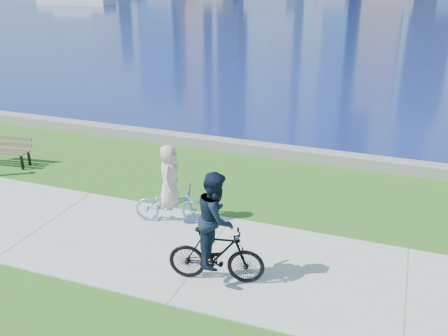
# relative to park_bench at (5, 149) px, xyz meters

# --- Properties ---
(ground) EXTENTS (320.00, 320.00, 0.00)m
(ground) POSITION_rel_park_bench_xyz_m (3.62, -2.67, -0.51)
(ground) COLOR #275917
(ground) RESTS_ON ground
(concrete_path) EXTENTS (80.00, 3.50, 0.02)m
(concrete_path) POSITION_rel_park_bench_xyz_m (3.62, -2.67, -0.50)
(concrete_path) COLOR #A5A6A0
(concrete_path) RESTS_ON ground
(seawall) EXTENTS (90.00, 0.50, 0.35)m
(seawall) POSITION_rel_park_bench_xyz_m (3.62, 3.53, -0.34)
(seawall) COLOR slate
(seawall) RESTS_ON ground
(bay_water) EXTENTS (320.00, 131.00, 0.01)m
(bay_water) POSITION_rel_park_bench_xyz_m (3.62, 69.33, -0.51)
(bay_water) COLOR #0D1A56
(bay_water) RESTS_ON ground
(ferry_near) EXTENTS (11.92, 3.41, 1.62)m
(ferry_near) POSITION_rel_park_bench_xyz_m (-37.87, 55.92, 0.16)
(ferry_near) COLOR silver
(ferry_near) RESTS_ON ground
(park_bench) EXTENTS (1.68, 0.77, 0.84)m
(park_bench) POSITION_rel_park_bench_xyz_m (0.00, 0.00, 0.00)
(park_bench) COLOR black
(park_bench) RESTS_ON ground
(cyclist_woman) EXTENTS (0.99, 1.78, 1.90)m
(cyclist_woman) POSITION_rel_park_bench_xyz_m (6.31, -1.58, 0.21)
(cyclist_woman) COLOR #5D98E3
(cyclist_woman) RESTS_ON ground
(cyclist_man) EXTENTS (0.89, 1.91, 2.24)m
(cyclist_man) POSITION_rel_park_bench_xyz_m (8.18, -3.42, 0.45)
(cyclist_man) COLOR black
(cyclist_man) RESTS_ON ground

